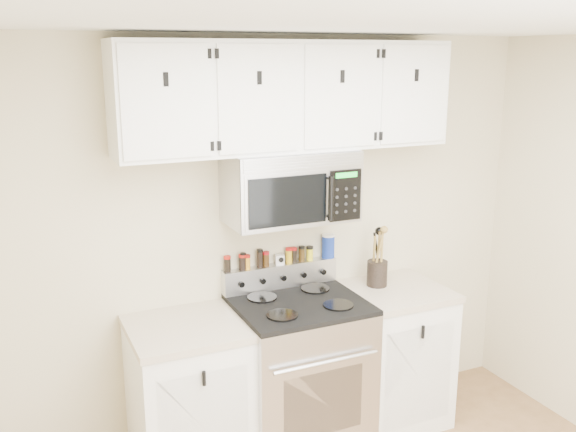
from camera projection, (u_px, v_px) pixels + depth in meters
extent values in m
cube|color=#BCB08D|center=(278.00, 240.00, 4.02)|extent=(3.50, 0.01, 2.50)
cube|color=white|center=(482.00, 20.00, 2.18)|extent=(3.50, 3.50, 0.01)
cube|color=#B7B7BA|center=(299.00, 377.00, 3.94)|extent=(0.76, 0.65, 0.92)
cube|color=black|center=(323.00, 403.00, 3.66)|extent=(0.50, 0.02, 0.40)
cube|color=black|center=(300.00, 304.00, 3.82)|extent=(0.76, 0.65, 0.03)
cube|color=#B7B7BA|center=(280.00, 275.00, 4.05)|extent=(0.76, 0.08, 0.15)
cylinder|color=black|center=(282.00, 315.00, 3.61)|extent=(0.18, 0.18, 0.01)
cylinder|color=black|center=(338.00, 305.00, 3.75)|extent=(0.18, 0.18, 0.01)
cylinder|color=black|center=(262.00, 297.00, 3.87)|extent=(0.18, 0.18, 0.01)
cylinder|color=black|center=(315.00, 289.00, 4.02)|extent=(0.18, 0.18, 0.01)
cube|color=white|center=(189.00, 402.00, 3.69)|extent=(0.62, 0.60, 0.88)
cube|color=#B8A78D|center=(186.00, 328.00, 3.57)|extent=(0.64, 0.62, 0.04)
cube|color=white|center=(392.00, 356.00, 4.24)|extent=(0.62, 0.60, 0.88)
cube|color=#B8A78D|center=(394.00, 291.00, 4.13)|extent=(0.64, 0.62, 0.04)
cube|color=#9E9EA3|center=(290.00, 186.00, 3.77)|extent=(0.76, 0.38, 0.42)
cube|color=#B7B7BA|center=(305.00, 162.00, 3.55)|extent=(0.73, 0.01, 0.08)
cube|color=black|center=(288.00, 201.00, 3.56)|extent=(0.47, 0.01, 0.28)
cube|color=black|center=(345.00, 195.00, 3.71)|extent=(0.20, 0.01, 0.30)
cylinder|color=black|center=(331.00, 198.00, 3.63)|extent=(0.03, 0.03, 0.26)
cube|color=white|center=(288.00, 96.00, 3.66)|extent=(2.00, 0.33, 0.62)
cube|color=white|center=(167.00, 102.00, 3.21)|extent=(0.46, 0.01, 0.57)
cube|color=black|center=(166.00, 79.00, 3.18)|extent=(0.02, 0.01, 0.07)
cube|color=white|center=(259.00, 99.00, 3.41)|extent=(0.46, 0.01, 0.57)
cube|color=black|center=(259.00, 78.00, 3.38)|extent=(0.03, 0.01, 0.07)
cube|color=white|center=(341.00, 97.00, 3.61)|extent=(0.46, 0.01, 0.57)
cube|color=black|center=(342.00, 76.00, 3.58)|extent=(0.03, 0.01, 0.07)
cube|color=white|center=(415.00, 94.00, 3.81)|extent=(0.46, 0.01, 0.57)
cube|color=black|center=(417.00, 75.00, 3.78)|extent=(0.02, 0.01, 0.07)
cylinder|color=black|center=(377.00, 273.00, 4.15)|extent=(0.13, 0.13, 0.17)
cylinder|color=olive|center=(378.00, 255.00, 4.12)|extent=(0.02, 0.02, 0.31)
cylinder|color=olive|center=(382.00, 253.00, 4.12)|extent=(0.02, 0.02, 0.33)
cylinder|color=olive|center=(374.00, 256.00, 4.13)|extent=(0.02, 0.02, 0.29)
cylinder|color=black|center=(377.00, 254.00, 4.15)|extent=(0.02, 0.02, 0.30)
cylinder|color=olive|center=(378.00, 255.00, 4.10)|extent=(0.02, 0.02, 0.32)
cube|color=silver|center=(280.00, 259.00, 4.02)|extent=(0.06, 0.06, 0.06)
cylinder|color=navy|center=(328.00, 247.00, 4.15)|extent=(0.08, 0.08, 0.14)
cylinder|color=white|center=(328.00, 235.00, 4.13)|extent=(0.08, 0.08, 0.01)
cylinder|color=black|center=(227.00, 265.00, 3.88)|extent=(0.04, 0.04, 0.08)
cylinder|color=#B0160D|center=(227.00, 257.00, 3.87)|extent=(0.04, 0.04, 0.02)
cylinder|color=black|center=(243.00, 263.00, 3.92)|extent=(0.04, 0.04, 0.08)
cylinder|color=#B5170D|center=(242.00, 256.00, 3.91)|extent=(0.05, 0.05, 0.02)
cylinder|color=#462910|center=(243.00, 263.00, 3.92)|extent=(0.04, 0.04, 0.09)
cylinder|color=black|center=(243.00, 254.00, 3.91)|extent=(0.04, 0.04, 0.02)
cylinder|color=orange|center=(247.00, 263.00, 3.93)|extent=(0.04, 0.04, 0.07)
cylinder|color=#9F100C|center=(247.00, 256.00, 3.92)|extent=(0.04, 0.04, 0.02)
cylinder|color=black|center=(260.00, 259.00, 3.96)|extent=(0.04, 0.04, 0.10)
cylinder|color=black|center=(260.00, 251.00, 3.95)|extent=(0.04, 0.04, 0.02)
cylinder|color=#3B250E|center=(266.00, 260.00, 3.98)|extent=(0.04, 0.04, 0.08)
cylinder|color=maroon|center=(266.00, 253.00, 3.97)|extent=(0.04, 0.04, 0.02)
cylinder|color=gold|center=(289.00, 257.00, 4.04)|extent=(0.04, 0.04, 0.08)
cylinder|color=#B20F0D|center=(289.00, 249.00, 4.03)|extent=(0.04, 0.04, 0.02)
cylinder|color=black|center=(294.00, 256.00, 4.06)|extent=(0.04, 0.04, 0.08)
cylinder|color=#A40C0C|center=(294.00, 249.00, 4.05)|extent=(0.04, 0.04, 0.02)
cylinder|color=#3D290E|center=(302.00, 255.00, 4.08)|extent=(0.04, 0.04, 0.08)
cylinder|color=black|center=(302.00, 247.00, 4.07)|extent=(0.04, 0.04, 0.02)
cylinder|color=yellow|center=(310.00, 254.00, 4.10)|extent=(0.04, 0.04, 0.07)
cylinder|color=black|center=(310.00, 248.00, 4.09)|extent=(0.04, 0.04, 0.02)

